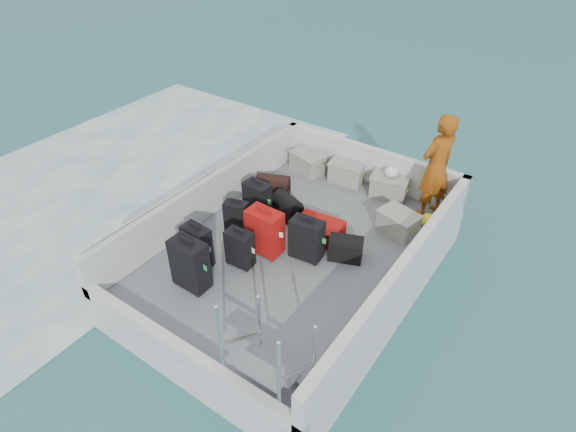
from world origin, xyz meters
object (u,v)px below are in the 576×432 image
at_px(suitcase_0, 198,246).
at_px(suitcase_8, 319,230).
at_px(suitcase_2, 257,200).
at_px(suitcase_3, 190,265).
at_px(suitcase_7, 307,240).
at_px(passenger, 436,167).
at_px(suitcase_1, 237,217).
at_px(crate_1, 347,173).
at_px(crate_2, 389,187).
at_px(suitcase_4, 240,249).
at_px(crate_3, 398,224).
at_px(crate_0, 308,163).
at_px(suitcase_5, 265,232).

height_order(suitcase_0, suitcase_8, suitcase_0).
relative_size(suitcase_2, suitcase_3, 0.82).
xyz_separation_m(suitcase_0, suitcase_2, (-0.04, 1.46, -0.01)).
bearing_deg(suitcase_7, passenger, 57.57).
relative_size(suitcase_3, suitcase_7, 1.15).
distance_m(suitcase_1, suitcase_7, 1.26).
bearing_deg(passenger, suitcase_7, -1.64).
relative_size(crate_1, crate_2, 0.99).
bearing_deg(suitcase_0, crate_2, 69.74).
distance_m(suitcase_0, suitcase_4, 0.62).
bearing_deg(suitcase_8, crate_3, -55.52).
relative_size(suitcase_1, suitcase_8, 0.77).
height_order(suitcase_8, crate_1, crate_1).
bearing_deg(crate_0, suitcase_4, -76.78).
relative_size(crate_0, crate_3, 1.05).
bearing_deg(crate_1, passenger, -4.18).
xyz_separation_m(suitcase_5, crate_1, (0.02, 2.49, -0.18)).
xyz_separation_m(suitcase_7, crate_0, (-1.36, 2.13, -0.15)).
relative_size(suitcase_5, crate_1, 1.20).
height_order(suitcase_4, crate_3, suitcase_4).
height_order(suitcase_5, crate_0, suitcase_5).
distance_m(suitcase_7, crate_1, 2.33).
height_order(suitcase_7, suitcase_8, suitcase_7).
xyz_separation_m(suitcase_5, passenger, (1.65, 2.37, 0.54)).
relative_size(suitcase_0, suitcase_3, 0.86).
distance_m(suitcase_5, passenger, 2.94).
bearing_deg(passenger, suitcase_4, -7.14).
bearing_deg(passenger, crate_2, -73.83).
distance_m(suitcase_4, crate_1, 2.95).
relative_size(suitcase_5, crate_2, 1.18).
relative_size(suitcase_0, crate_3, 1.14).
distance_m(crate_0, passenger, 2.53).
height_order(suitcase_1, suitcase_2, suitcase_2).
height_order(suitcase_8, crate_3, crate_3).
distance_m(suitcase_0, passenger, 3.94).
distance_m(crate_2, passenger, 1.07).
xyz_separation_m(suitcase_2, suitcase_7, (1.25, -0.42, 0.02)).
distance_m(crate_3, passenger, 1.09).
bearing_deg(suitcase_7, suitcase_1, 179.33).
xyz_separation_m(suitcase_5, crate_0, (-0.77, 2.37, -0.18)).
distance_m(suitcase_5, crate_1, 2.50).
bearing_deg(suitcase_1, passenger, 28.56).
bearing_deg(suitcase_5, suitcase_8, 58.93).
xyz_separation_m(suitcase_0, suitcase_4, (0.51, 0.35, -0.04)).
bearing_deg(suitcase_3, suitcase_5, 72.79).
height_order(suitcase_3, suitcase_8, suitcase_3).
distance_m(suitcase_0, crate_1, 3.35).
xyz_separation_m(suitcase_1, passenger, (2.32, 2.24, 0.62)).
xyz_separation_m(suitcase_2, crate_1, (0.68, 1.83, -0.13)).
xyz_separation_m(suitcase_2, suitcase_4, (0.55, -1.12, -0.02)).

